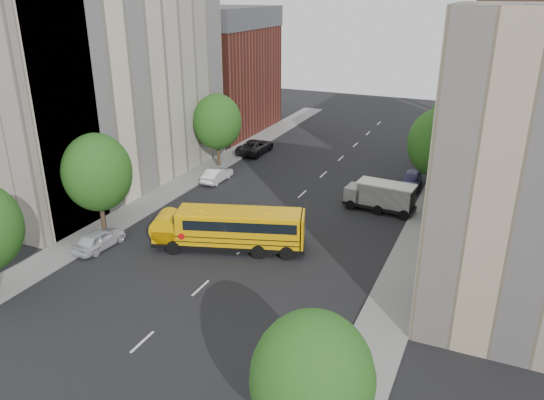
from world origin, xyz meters
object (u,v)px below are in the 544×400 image
Objects in this scene: street_tree_1 at (97,172)px; parked_car_4 at (412,179)px; parked_car_1 at (217,175)px; school_bus at (228,227)px; parked_car_2 at (255,146)px; street_tree_3 at (312,380)px; street_tree_5 at (453,118)px; parked_car_0 at (99,239)px; street_tree_2 at (217,122)px; parked_car_5 at (428,153)px; street_tree_4 at (438,143)px; safari_truck at (380,196)px.

street_tree_1 is 1.79× the size of parked_car_4.
parked_car_1 is 0.94× the size of parked_car_4.
parked_car_2 is at bearing 92.92° from school_bus.
parked_car_4 is (17.69, 6.12, 0.07)m from parked_car_1.
street_tree_5 reaches higher than street_tree_3.
school_bus is (10.05, 1.56, -3.23)m from street_tree_1.
street_tree_5 is at bearing 53.75° from street_tree_1.
school_bus reaches higher than parked_car_0.
parked_car_5 is at bearing 30.44° from street_tree_2.
parked_car_0 is at bearing -174.84° from school_bus.
school_bus reaches higher than parked_car_4.
street_tree_4 is at bearing 90.00° from street_tree_3.
street_tree_1 is 1.87× the size of parked_car_0.
parked_car_0 is (-8.65, -3.73, -1.00)m from school_bus.
safari_truck is 16.66m from parked_car_5.
safari_truck reaches higher than parked_car_2.
street_tree_4 is at bearing -45.58° from parked_car_4.
street_tree_1 is 24.43m from parked_car_2.
street_tree_3 reaches higher than safari_truck.
parked_car_2 is 18.84m from parked_car_4.
street_tree_3 is (22.00, -14.00, -0.50)m from street_tree_1.
school_bus reaches higher than safari_truck.
parked_car_2 is at bearing 76.92° from street_tree_2.
street_tree_2 reaches higher than safari_truck.
street_tree_2 is at bearing -145.69° from parked_car_5.
street_tree_5 is 38.40m from parked_car_0.
street_tree_5 is (22.00, 12.00, -0.12)m from street_tree_2.
parked_car_2 is at bearing -159.18° from parked_car_5.
street_tree_1 is 22.84m from safari_truck.
parked_car_5 is at bearing -116.87° from parked_car_0.
parked_car_4 is (-2.20, 1.99, -4.33)m from street_tree_4.
street_tree_3 is 34.26m from parked_car_4.
parked_car_2 is 1.28× the size of parked_car_4.
street_tree_1 is at bearing -138.18° from parked_car_4.
street_tree_5 is 1.70× the size of parked_car_4.
street_tree_1 is 1.30× the size of safari_truck.
street_tree_4 is 5.24m from parked_car_4.
street_tree_1 is at bearing 147.53° from street_tree_3.
parked_car_2 is at bearing 118.45° from street_tree_3.
school_bus is 1.97× the size of parked_car_2.
street_tree_5 is 17.66m from safari_truck.
street_tree_3 is 1.59× the size of parked_car_5.
parked_car_1 is at bearing -140.96° from street_tree_5.
safari_truck reaches higher than parked_car_5.
street_tree_2 is 7.39m from parked_car_2.
street_tree_3 reaches higher than parked_car_0.
street_tree_2 is 19.52m from school_bus.
safari_truck is (8.34, 11.49, -0.38)m from school_bus.
street_tree_4 is 1.97× the size of parked_car_1.
street_tree_3 is 43.85m from parked_car_5.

